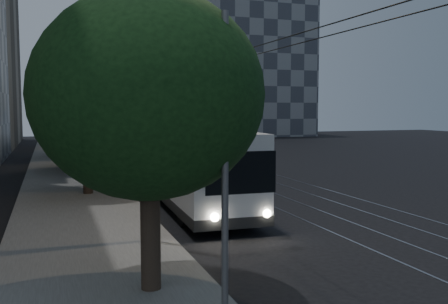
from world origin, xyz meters
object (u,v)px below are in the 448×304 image
car_white_b (118,149)px  trolleybus (188,163)px  streetlamp_far (90,76)px  pickup_silver (143,168)px  car_white_a (113,155)px  car_white_c (103,148)px  streetlamp_near (160,18)px  car_white_d (97,144)px

car_white_b → trolleybus: bearing=-68.8°
car_white_b → streetlamp_far: (-2.18, -0.25, 6.08)m
pickup_silver → car_white_a: size_ratio=1.26×
pickup_silver → car_white_c: (-0.63, 16.09, -0.06)m
streetlamp_near → car_white_d: bearing=88.0°
car_white_b → car_white_d: bearing=117.3°
car_white_b → car_white_c: bearing=151.5°
trolleybus → car_white_b: (-0.28, 21.55, -1.05)m
car_white_a → car_white_d: bearing=111.3°
car_white_a → streetlamp_near: bearing=-71.2°
car_white_c → trolleybus: bearing=-110.2°
car_white_b → car_white_c: (-1.12, 1.28, 0.04)m
car_white_a → streetlamp_near: streetlamp_near is taller
car_white_a → car_white_c: (-0.05, 7.18, -0.04)m
trolleybus → car_white_c: bearing=95.4°
streetlamp_far → pickup_silver: bearing=-83.3°
car_white_d → car_white_a: bearing=-107.2°
car_white_a → car_white_c: bearing=112.1°
car_white_c → car_white_d: (0.15, 6.68, -0.14)m
pickup_silver → car_white_b: pickup_silver is taller
trolleybus → streetlamp_near: bearing=-110.0°
streetlamp_far → trolleybus: bearing=-83.4°
car_white_c → streetlamp_far: streetlamp_far is taller
car_white_c → car_white_d: car_white_c is taller
car_white_d → streetlamp_far: streetlamp_far is taller
car_white_a → car_white_c: size_ratio=1.02×
car_white_d → streetlamp_near: 36.21m
trolleybus → streetlamp_near: (-2.47, -6.15, 5.00)m
pickup_silver → car_white_c: 16.10m
car_white_a → car_white_d: size_ratio=1.29×
pickup_silver → streetlamp_far: bearing=112.4°
trolleybus → streetlamp_far: bearing=98.5°
car_white_a → car_white_c: car_white_a is taller
streetlamp_near → car_white_b: bearing=85.5°
car_white_a → streetlamp_near: (-1.12, -21.80, 5.98)m
car_white_c → streetlamp_far: size_ratio=0.40×
car_white_b → streetlamp_near: 28.44m
car_white_d → trolleybus: bearing=-104.4°
trolleybus → car_white_d: bearing=94.3°
trolleybus → streetlamp_far: (-2.47, 21.30, 5.03)m
car_white_c → car_white_a: bearing=-113.3°
trolleybus → car_white_d: trolleybus is taller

